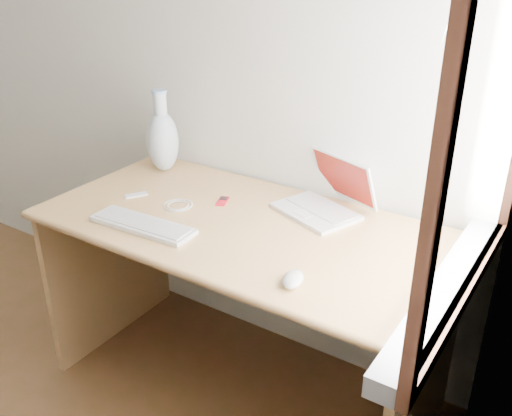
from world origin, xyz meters
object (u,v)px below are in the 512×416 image
Objects in this scene: vase at (162,139)px; laptop at (321,198)px; desk at (254,265)px; external_keyboard at (143,225)px.

laptop is at bearing 1.05° from vase.
desk is 4.14× the size of vase.
external_keyboard is at bearing -130.42° from desk.
laptop is 0.99× the size of vase.
vase is (-0.75, -0.01, 0.10)m from laptop.
desk is 3.64× the size of external_keyboard.
vase is at bearing 165.67° from desk.
desk is 0.37m from laptop.
laptop is at bearing 39.49° from desk.
laptop is 0.87× the size of external_keyboard.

